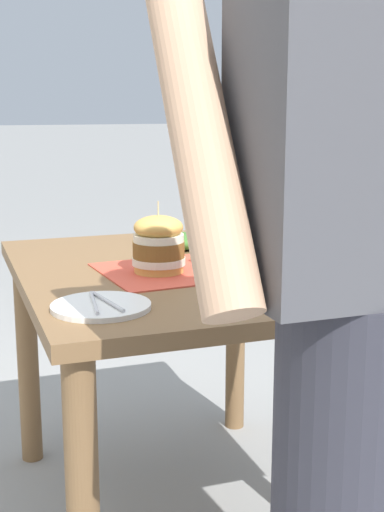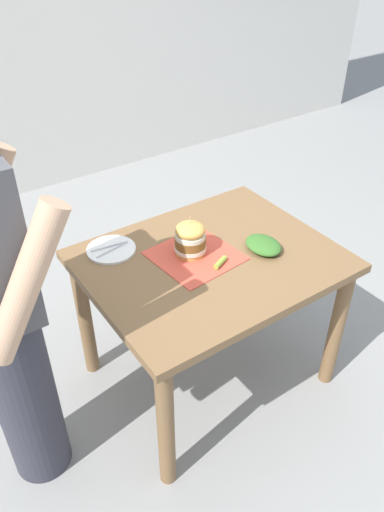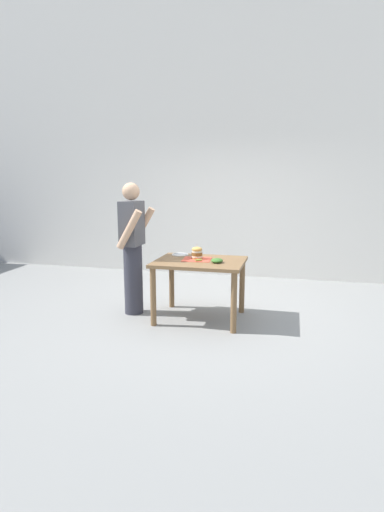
{
  "view_description": "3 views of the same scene",
  "coord_description": "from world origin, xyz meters",
  "px_view_note": "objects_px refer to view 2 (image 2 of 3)",
  "views": [
    {
      "loc": [
        0.6,
        1.81,
        1.19
      ],
      "look_at": [
        0.0,
        0.1,
        0.8
      ],
      "focal_mm": 50.0,
      "sensor_mm": 36.0,
      "label": 1
    },
    {
      "loc": [
        -1.4,
        1.06,
        2.04
      ],
      "look_at": [
        0.0,
        0.1,
        0.8
      ],
      "focal_mm": 35.0,
      "sensor_mm": 36.0,
      "label": 2
    },
    {
      "loc": [
        -4.68,
        -1.08,
        1.7
      ],
      "look_at": [
        0.0,
        0.1,
        0.8
      ],
      "focal_mm": 28.0,
      "sensor_mm": 36.0,
      "label": 3
    }
  ],
  "objects_px": {
    "side_plate_with_forks": "(111,250)",
    "sandwich": "(190,238)",
    "diner_across_table": "(1,310)",
    "patio_table": "(210,279)",
    "side_salad": "(263,245)",
    "pickle_spear": "(220,263)"
  },
  "relations": [
    {
      "from": "sandwich",
      "to": "pickle_spear",
      "type": "relative_size",
      "value": 2.36
    },
    {
      "from": "sandwich",
      "to": "side_plate_with_forks",
      "type": "height_order",
      "value": "sandwich"
    },
    {
      "from": "side_plate_with_forks",
      "to": "diner_across_table",
      "type": "xyz_separation_m",
      "value": [
        -0.28,
        0.55,
        0.13
      ]
    },
    {
      "from": "sandwich",
      "to": "patio_table",
      "type": "bearing_deg",
      "value": -144.14
    },
    {
      "from": "side_plate_with_forks",
      "to": "side_salad",
      "type": "distance_m",
      "value": 0.68
    },
    {
      "from": "patio_table",
      "to": "pickle_spear",
      "type": "xyz_separation_m",
      "value": [
        -0.07,
        0.0,
        0.14
      ]
    },
    {
      "from": "sandwich",
      "to": "diner_across_table",
      "type": "distance_m",
      "value": 0.83
    },
    {
      "from": "patio_table",
      "to": "pickle_spear",
      "type": "relative_size",
      "value": 13.57
    },
    {
      "from": "pickle_spear",
      "to": "side_plate_with_forks",
      "type": "bearing_deg",
      "value": 42.61
    },
    {
      "from": "sandwich",
      "to": "pickle_spear",
      "type": "distance_m",
      "value": 0.17
    },
    {
      "from": "patio_table",
      "to": "sandwich",
      "type": "bearing_deg",
      "value": 35.86
    },
    {
      "from": "patio_table",
      "to": "side_salad",
      "type": "relative_size",
      "value": 6.01
    },
    {
      "from": "sandwich",
      "to": "pickle_spear",
      "type": "bearing_deg",
      "value": -159.69
    },
    {
      "from": "pickle_spear",
      "to": "diner_across_table",
      "type": "relative_size",
      "value": 0.05
    },
    {
      "from": "side_salad",
      "to": "diner_across_table",
      "type": "distance_m",
      "value": 1.12
    },
    {
      "from": "side_plate_with_forks",
      "to": "patio_table",
      "type": "bearing_deg",
      "value": -131.25
    },
    {
      "from": "pickle_spear",
      "to": "diner_across_table",
      "type": "distance_m",
      "value": 0.89
    },
    {
      "from": "patio_table",
      "to": "sandwich",
      "type": "relative_size",
      "value": 5.74
    },
    {
      "from": "side_plate_with_forks",
      "to": "sandwich",
      "type": "bearing_deg",
      "value": -127.79
    },
    {
      "from": "side_salad",
      "to": "diner_across_table",
      "type": "xyz_separation_m",
      "value": [
        0.09,
        1.11,
        0.11
      ]
    },
    {
      "from": "patio_table",
      "to": "side_salad",
      "type": "bearing_deg",
      "value": -109.83
    },
    {
      "from": "sandwich",
      "to": "side_salad",
      "type": "bearing_deg",
      "value": -119.35
    }
  ]
}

